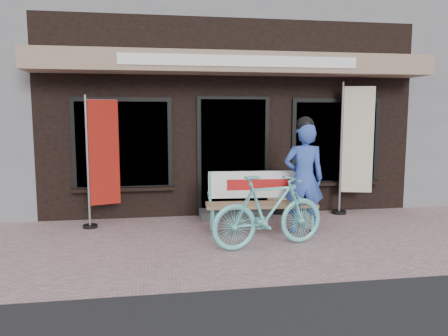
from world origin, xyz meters
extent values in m
plane|color=#B58A8E|center=(0.00, 0.00, 0.00)|extent=(70.00, 70.00, 0.00)
cube|color=black|center=(0.00, 5.00, 1.80)|extent=(7.00, 6.00, 3.60)
cube|color=gray|center=(0.00, 1.65, 2.75)|extent=(7.00, 0.80, 0.35)
cube|color=white|center=(0.00, 1.24, 2.75)|extent=(4.00, 0.02, 0.18)
cube|color=black|center=(0.00, 1.98, 1.10)|extent=(1.20, 0.06, 2.10)
cube|color=black|center=(0.00, 1.97, 1.10)|extent=(1.35, 0.04, 2.20)
cube|color=black|center=(-2.00, 1.98, 1.35)|extent=(1.60, 0.06, 1.50)
cube|color=black|center=(2.00, 1.98, 1.35)|extent=(1.60, 0.06, 1.50)
cube|color=black|center=(-2.00, 1.97, 1.35)|extent=(1.75, 0.04, 1.65)
cube|color=black|center=(2.00, 1.97, 1.35)|extent=(1.75, 0.04, 1.65)
cube|color=black|center=(-2.00, 1.92, 0.55)|extent=(1.80, 0.18, 0.06)
cube|color=black|center=(2.00, 1.92, 0.55)|extent=(1.80, 0.18, 0.06)
cube|color=#59595B|center=(0.00, 1.75, 0.07)|extent=(1.30, 0.45, 0.15)
cylinder|color=#62C1BE|center=(-0.57, 0.58, 0.21)|extent=(0.05, 0.05, 0.41)
cylinder|color=#62C1BE|center=(-0.55, 0.98, 0.21)|extent=(0.05, 0.05, 0.41)
cylinder|color=#62C1BE|center=(0.99, 0.47, 0.21)|extent=(0.05, 0.05, 0.41)
cylinder|color=#62C1BE|center=(1.02, 0.86, 0.21)|extent=(0.05, 0.05, 0.41)
cube|color=#91714F|center=(0.22, 0.72, 0.44)|extent=(1.80, 0.57, 0.05)
cylinder|color=#62C1BE|center=(-0.56, 0.98, 0.69)|extent=(0.05, 0.05, 0.54)
cylinder|color=#62C1BE|center=(1.04, 0.86, 0.69)|extent=(0.05, 0.05, 0.54)
cube|color=white|center=(0.24, 0.94, 0.74)|extent=(1.67, 0.16, 0.44)
cube|color=#B21414|center=(0.24, 0.91, 0.74)|extent=(1.06, 0.09, 0.18)
cylinder|color=#62C1BE|center=(-0.61, 0.78, 0.61)|extent=(0.07, 0.43, 0.04)
cylinder|color=#62C1BE|center=(1.06, 0.66, 0.61)|extent=(0.07, 0.43, 0.04)
imported|color=#3250AF|center=(0.87, 0.57, 0.87)|extent=(0.68, 0.50, 1.74)
sphere|color=black|center=(0.87, 0.57, 1.71)|extent=(0.31, 0.31, 0.28)
imported|color=#62C1BE|center=(0.14, -0.08, 0.52)|extent=(1.79, 0.84, 1.04)
cylinder|color=gray|center=(-2.53, 1.42, 1.10)|extent=(0.05, 0.05, 2.19)
cylinder|color=gray|center=(-2.29, 1.49, 2.11)|extent=(0.48, 0.18, 0.02)
cube|color=maroon|center=(-2.27, 1.50, 1.25)|extent=(0.48, 0.18, 1.74)
cylinder|color=black|center=(-2.53, 1.42, 0.02)|extent=(0.30, 0.30, 0.05)
cylinder|color=gray|center=(2.00, 1.72, 1.23)|extent=(0.05, 0.05, 2.47)
cylinder|color=gray|center=(2.28, 1.65, 2.38)|extent=(0.55, 0.16, 0.03)
cube|color=beige|center=(2.30, 1.65, 1.40)|extent=(0.55, 0.17, 1.96)
cylinder|color=black|center=(2.00, 1.72, 0.03)|extent=(0.33, 0.33, 0.06)
cube|color=black|center=(0.82, 1.85, 0.42)|extent=(0.42, 0.21, 0.85)
cube|color=beige|center=(0.81, 1.80, 0.52)|extent=(0.34, 0.14, 0.52)
camera|label=1|loc=(-1.47, -5.94, 1.90)|focal=35.00mm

